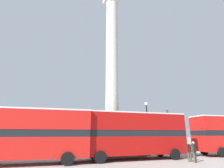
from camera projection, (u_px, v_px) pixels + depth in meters
The scene contains 8 objects.
ground_plane at pixel (112, 155), 19.79m from camera, with size 200.00×200.00×0.00m, color #9E9B93.
monument_column at pixel (112, 96), 21.67m from camera, with size 5.73×5.73×23.09m.
bus_b at pixel (18, 133), 13.97m from camera, with size 11.42×3.57×4.30m.
bus_c at pixel (133, 133), 16.99m from camera, with size 10.33×3.19×4.32m.
equestrian_statue at pixel (169, 137), 27.73m from camera, with size 3.42×2.97×6.23m.
street_lamp at pixel (147, 125), 20.19m from camera, with size 0.41×0.41×5.99m.
pedestrian_near_lamp at pixel (189, 151), 15.27m from camera, with size 0.43×0.21×1.62m.
pedestrian_by_plinth at pixel (194, 151), 14.79m from camera, with size 0.48×0.33×1.69m.
Camera 1 is at (-7.11, -20.03, 2.30)m, focal length 28.00 mm.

